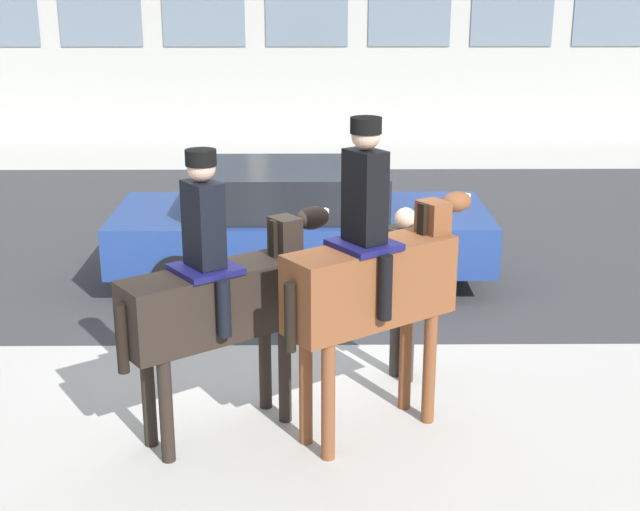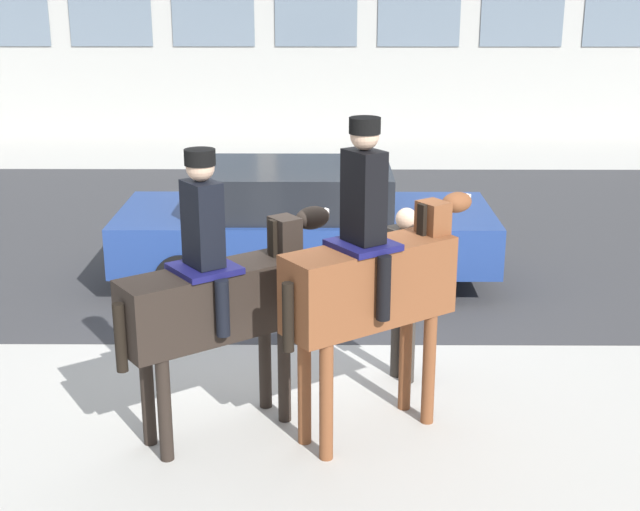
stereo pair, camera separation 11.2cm
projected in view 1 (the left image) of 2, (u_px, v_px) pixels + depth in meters
ground_plane at (301, 365)px, 8.74m from camera, size 80.00×80.00×0.00m
road_surface at (305, 230)px, 13.26m from camera, size 18.56×8.50×0.01m
mounted_horse_lead at (219, 294)px, 7.13m from camera, size 1.73×1.37×2.41m
mounted_horse_companion at (373, 276)px, 7.09m from camera, size 1.64×1.28×2.65m
pedestrian_bystander at (403, 281)px, 8.17m from camera, size 0.72×0.78×1.67m
street_car_near_lane at (299, 223)px, 10.89m from camera, size 4.54×1.91×1.45m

